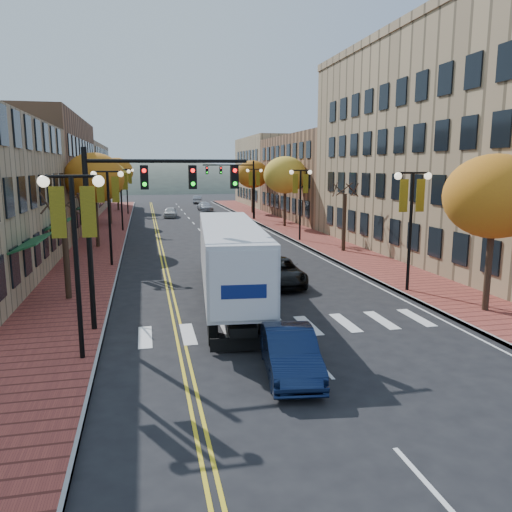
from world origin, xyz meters
TOP-DOWN VIEW (x-y plane):
  - ground at (0.00, 0.00)m, footprint 200.00×200.00m
  - sidewalk_left at (-9.00, 32.50)m, footprint 4.00×85.00m
  - sidewalk_right at (9.00, 32.50)m, footprint 4.00×85.00m
  - building_left_mid at (-17.00, 36.00)m, footprint 12.00×24.00m
  - building_left_far at (-17.00, 61.00)m, footprint 12.00×26.00m
  - building_right_near at (18.50, 16.00)m, footprint 15.00×28.00m
  - building_right_mid at (18.50, 42.00)m, footprint 15.00×24.00m
  - building_right_far at (18.50, 64.00)m, footprint 15.00×20.00m
  - tree_left_a at (-9.00, 8.00)m, footprint 0.28×0.28m
  - tree_left_b at (-9.00, 24.00)m, footprint 4.48×4.48m
  - tree_left_c at (-9.00, 40.00)m, footprint 4.16×4.16m
  - tree_left_d at (-9.00, 58.00)m, footprint 4.61×4.61m
  - tree_right_a at (9.00, 2.00)m, footprint 4.16×4.16m
  - tree_right_b at (9.00, 18.00)m, footprint 0.28×0.28m
  - tree_right_c at (9.00, 34.00)m, footprint 4.48×4.48m
  - tree_right_d at (9.00, 50.00)m, footprint 4.35×4.35m
  - lamp_left_a at (-7.50, 0.00)m, footprint 1.96×0.36m
  - lamp_left_b at (-7.50, 16.00)m, footprint 1.96×0.36m
  - lamp_left_c at (-7.50, 34.00)m, footprint 1.96×0.36m
  - lamp_left_d at (-7.50, 52.00)m, footprint 1.96×0.36m
  - lamp_right_a at (7.50, 6.00)m, footprint 1.96×0.36m
  - lamp_right_b at (7.50, 24.00)m, footprint 1.96×0.36m
  - lamp_right_c at (7.50, 42.00)m, footprint 1.96×0.36m
  - traffic_mast_near at (-5.48, 3.00)m, footprint 6.10×0.35m
  - traffic_mast_far at (5.48, 42.00)m, footprint 6.10×0.34m
  - semi_truck at (-1.56, 6.61)m, footprint 3.82×15.22m
  - navy_sedan at (-1.17, -2.42)m, footprint 2.05×4.46m
  - black_suv at (1.61, 9.13)m, footprint 2.64×5.22m
  - car_far_white at (-2.17, 47.36)m, footprint 2.02×4.02m
  - car_far_silver at (3.23, 55.86)m, footprint 2.11×4.44m
  - car_far_oncoming at (3.75, 71.02)m, footprint 1.98×4.34m

SIDE VIEW (x-z plane):
  - ground at x=0.00m, z-range 0.00..0.00m
  - sidewalk_left at x=-9.00m, z-range 0.00..0.15m
  - sidewalk_right at x=9.00m, z-range 0.00..0.15m
  - car_far_silver at x=3.23m, z-range 0.00..1.25m
  - car_far_white at x=-2.17m, z-range 0.00..1.31m
  - car_far_oncoming at x=3.75m, z-range 0.00..1.38m
  - black_suv at x=1.61m, z-range 0.00..1.42m
  - navy_sedan at x=-1.17m, z-range 0.00..1.42m
  - semi_truck at x=-1.56m, z-range 0.32..4.08m
  - tree_left_a at x=-9.00m, z-range 0.15..4.35m
  - tree_right_b at x=9.00m, z-range 0.15..4.35m
  - lamp_left_a at x=-7.50m, z-range 1.27..7.32m
  - lamp_left_b at x=-7.50m, z-range 1.27..7.32m
  - lamp_left_c at x=-7.50m, z-range 1.27..7.32m
  - lamp_left_d at x=-7.50m, z-range 1.27..7.32m
  - lamp_right_a at x=7.50m, z-range 1.27..7.32m
  - lamp_right_b at x=7.50m, z-range 1.27..7.32m
  - lamp_right_c at x=7.50m, z-range 1.27..7.32m
  - building_left_far at x=-17.00m, z-range 0.00..9.50m
  - traffic_mast_near at x=-5.48m, z-range 1.42..8.42m
  - traffic_mast_far at x=5.48m, z-range 1.42..8.42m
  - building_right_mid at x=18.50m, z-range 0.00..10.00m
  - tree_left_c at x=-9.00m, z-range 1.71..8.40m
  - tree_right_a at x=9.00m, z-range 1.71..8.40m
  - tree_right_d at x=9.00m, z-range 1.79..8.79m
  - tree_left_b at x=-9.00m, z-range 1.84..9.05m
  - tree_right_c at x=9.00m, z-range 1.84..9.05m
  - building_left_mid at x=-17.00m, z-range 0.00..11.00m
  - building_right_far at x=18.50m, z-range 0.00..11.00m
  - tree_left_d at x=-9.00m, z-range 1.89..9.31m
  - building_right_near at x=18.50m, z-range 0.00..15.00m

